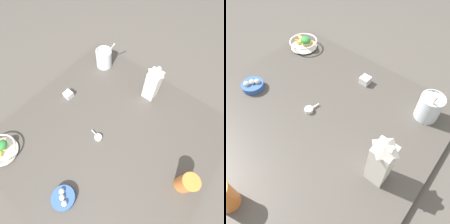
{
  "view_description": "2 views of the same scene",
  "coord_description": "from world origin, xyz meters",
  "views": [
    {
      "loc": [
        -0.25,
        0.28,
        1.05
      ],
      "look_at": [
        0.06,
        -0.11,
        0.12
      ],
      "focal_mm": 28.0,
      "sensor_mm": 36.0,
      "label": 1
    },
    {
      "loc": [
        -0.41,
        -0.53,
        0.92
      ],
      "look_at": [
        0.09,
        -0.11,
        0.1
      ],
      "focal_mm": 35.0,
      "sensor_mm": 36.0,
      "label": 2
    }
  ],
  "objects": [
    {
      "name": "garlic_bowl",
      "position": [
        -0.04,
        0.41,
        0.05
      ],
      "size": [
        0.12,
        0.12,
        0.06
      ],
      "color": "#3356A3",
      "rests_on": "countertop"
    },
    {
      "name": "countertop",
      "position": [
        0.0,
        0.0,
        0.02
      ],
      "size": [
        1.18,
        1.18,
        0.03
      ],
      "color": "#47423D",
      "rests_on": "ground_plane"
    },
    {
      "name": "drinking_cup",
      "position": [
        -0.48,
        -0.04,
        0.1
      ],
      "size": [
        0.09,
        0.09,
        0.14
      ],
      "color": "orange",
      "rests_on": "countertop"
    },
    {
      "name": "yogurt_tub",
      "position": [
        0.4,
        -0.43,
        0.11
      ],
      "size": [
        0.15,
        0.11,
        0.23
      ],
      "color": "silver",
      "rests_on": "countertop"
    },
    {
      "name": "measuring_scoop",
      "position": [
        0.05,
        0.05,
        0.04
      ],
      "size": [
        0.08,
        0.04,
        0.02
      ],
      "color": "white",
      "rests_on": "countertop"
    },
    {
      "name": "fruit_bowl",
      "position": [
        0.42,
        0.46,
        0.07
      ],
      "size": [
        0.19,
        0.19,
        0.09
      ],
      "color": "silver",
      "rests_on": "countertop"
    },
    {
      "name": "ground_plane",
      "position": [
        0.0,
        0.0,
        0.0
      ],
      "size": [
        6.0,
        6.0,
        0.0
      ],
      "primitive_type": "plane",
      "color": "#4C4742"
    },
    {
      "name": "spice_jar",
      "position": [
        0.4,
        -0.06,
        0.05
      ],
      "size": [
        0.05,
        0.05,
        0.04
      ],
      "color": "silver",
      "rests_on": "countertop"
    },
    {
      "name": "milk_carton",
      "position": [
        -0.02,
        -0.42,
        0.17
      ],
      "size": [
        0.08,
        0.08,
        0.27
      ],
      "color": "silver",
      "rests_on": "countertop"
    }
  ]
}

